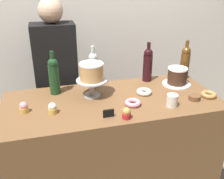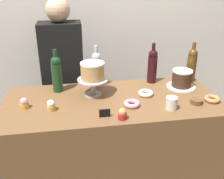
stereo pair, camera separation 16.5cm
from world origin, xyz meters
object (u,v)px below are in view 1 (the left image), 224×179
(chocolate_round_cake, at_px, (177,76))
(wine_bottle_clear, at_px, (93,69))
(cake_stand_pedestal, at_px, (92,85))
(cupcake_vanilla, at_px, (53,108))
(cupcake_strawberry, at_px, (24,108))
(donut_pink, at_px, (133,103))
(coffee_cup_ceramic, at_px, (172,100))
(price_sign_chalkboard, at_px, (108,113))
(cupcake_caramel, at_px, (127,113))
(wine_bottle_dark_red, at_px, (148,64))
(wine_bottle_amber, at_px, (185,62))
(donut_sugar, at_px, (144,92))
(cookie_stack, at_px, (194,97))
(wine_bottle_green, at_px, (54,75))
(barista_figure, at_px, (58,87))
(white_layer_cake, at_px, (91,72))
(donut_maple, at_px, (209,95))

(chocolate_round_cake, bearing_deg, wine_bottle_clear, 167.95)
(cake_stand_pedestal, bearing_deg, chocolate_round_cake, 2.85)
(cupcake_vanilla, bearing_deg, cupcake_strawberry, 161.67)
(donut_pink, relative_size, coffee_cup_ceramic, 1.32)
(price_sign_chalkboard, bearing_deg, cupcake_caramel, -22.88)
(cake_stand_pedestal, relative_size, cupcake_strawberry, 3.01)
(wine_bottle_dark_red, distance_m, cupcake_strawberry, 1.02)
(wine_bottle_amber, relative_size, donut_sugar, 2.91)
(wine_bottle_clear, height_order, coffee_cup_ceramic, wine_bottle_clear)
(donut_pink, bearing_deg, cupcake_strawberry, 173.29)
(donut_sugar, bearing_deg, cupcake_caramel, -127.71)
(donut_sugar, distance_m, price_sign_chalkboard, 0.43)
(cookie_stack, distance_m, price_sign_chalkboard, 0.66)
(cupcake_strawberry, bearing_deg, coffee_cup_ceramic, -9.87)
(wine_bottle_clear, bearing_deg, wine_bottle_green, -169.60)
(cake_stand_pedestal, xyz_separation_m, barista_figure, (-0.22, 0.49, -0.20))
(wine_bottle_amber, bearing_deg, chocolate_round_cake, -137.17)
(wine_bottle_amber, distance_m, donut_sugar, 0.50)
(white_layer_cake, bearing_deg, donut_sugar, -9.09)
(price_sign_chalkboard, bearing_deg, wine_bottle_green, 124.18)
(white_layer_cake, bearing_deg, coffee_cup_ceramic, -30.68)
(wine_bottle_green, relative_size, coffee_cup_ceramic, 3.83)
(white_layer_cake, height_order, donut_pink, white_layer_cake)
(donut_pink, xyz_separation_m, barista_figure, (-0.47, 0.70, -0.13))
(wine_bottle_dark_red, xyz_separation_m, price_sign_chalkboard, (-0.46, -0.50, -0.12))
(cupcake_caramel, bearing_deg, cake_stand_pedestal, 111.72)
(chocolate_round_cake, height_order, wine_bottle_amber, wine_bottle_amber)
(wine_bottle_green, relative_size, price_sign_chalkboard, 4.65)
(cupcake_vanilla, xyz_separation_m, donut_pink, (0.54, -0.02, -0.02))
(cupcake_strawberry, bearing_deg, cupcake_caramel, -21.38)
(donut_sugar, distance_m, coffee_cup_ceramic, 0.26)
(donut_maple, distance_m, donut_sugar, 0.47)
(donut_maple, xyz_separation_m, barista_figure, (-1.04, 0.72, -0.13))
(wine_bottle_dark_red, distance_m, donut_sugar, 0.29)
(wine_bottle_clear, distance_m, cookie_stack, 0.78)
(donut_maple, xyz_separation_m, price_sign_chalkboard, (-0.78, -0.09, 0.01))
(wine_bottle_clear, relative_size, price_sign_chalkboard, 4.65)
(cupcake_vanilla, bearing_deg, chocolate_round_cake, 12.39)
(wine_bottle_clear, xyz_separation_m, donut_maple, (0.77, -0.40, -0.13))
(cookie_stack, bearing_deg, cupcake_strawberry, 174.10)
(white_layer_cake, height_order, donut_maple, white_layer_cake)
(wine_bottle_green, relative_size, cupcake_caramel, 4.38)
(wine_bottle_dark_red, height_order, cupcake_strawberry, wine_bottle_dark_red)
(wine_bottle_dark_red, height_order, cookie_stack, wine_bottle_dark_red)
(wine_bottle_amber, relative_size, cupcake_strawberry, 4.38)
(cake_stand_pedestal, height_order, wine_bottle_green, wine_bottle_green)
(wine_bottle_green, bearing_deg, wine_bottle_clear, 10.40)
(donut_sugar, distance_m, barista_figure, 0.83)
(donut_pink, height_order, barista_figure, barista_figure)
(chocolate_round_cake, bearing_deg, donut_pink, -151.92)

